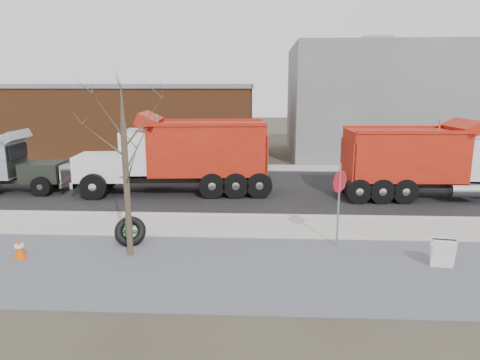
# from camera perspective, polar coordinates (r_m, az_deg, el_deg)

# --- Properties ---
(ground) EXTENTS (120.00, 120.00, 0.00)m
(ground) POSITION_cam_1_polar(r_m,az_deg,el_deg) (15.50, -0.05, -6.59)
(ground) COLOR #383328
(ground) RESTS_ON ground
(gravel_verge) EXTENTS (60.00, 5.00, 0.03)m
(gravel_verge) POSITION_cam_1_polar(r_m,az_deg,el_deg) (12.23, -0.88, -11.79)
(gravel_verge) COLOR slate
(gravel_verge) RESTS_ON ground
(sidewalk) EXTENTS (60.00, 2.50, 0.06)m
(sidewalk) POSITION_cam_1_polar(r_m,az_deg,el_deg) (15.72, -0.00, -6.19)
(sidewalk) COLOR #9E9B93
(sidewalk) RESTS_ON ground
(curb) EXTENTS (60.00, 0.15, 0.11)m
(curb) POSITION_cam_1_polar(r_m,az_deg,el_deg) (16.95, 0.21, -4.73)
(curb) COLOR #9E9B93
(curb) RESTS_ON ground
(road) EXTENTS (60.00, 9.40, 0.02)m
(road) POSITION_cam_1_polar(r_m,az_deg,el_deg) (21.55, 0.78, -1.17)
(road) COLOR black
(road) RESTS_ON ground
(far_sidewalk) EXTENTS (60.00, 2.00, 0.06)m
(far_sidewalk) POSITION_cam_1_polar(r_m,az_deg,el_deg) (27.12, 1.21, 1.65)
(far_sidewalk) COLOR #9E9B93
(far_sidewalk) RESTS_ON ground
(building_grey) EXTENTS (12.00, 10.00, 8.00)m
(building_grey) POSITION_cam_1_polar(r_m,az_deg,el_deg) (33.70, 17.27, 9.97)
(building_grey) COLOR gray
(building_grey) RESTS_ON ground
(building_brick) EXTENTS (20.20, 8.20, 5.30)m
(building_brick) POSITION_cam_1_polar(r_m,az_deg,el_deg) (33.50, -16.04, 7.72)
(building_brick) COLOR brown
(building_brick) RESTS_ON ground
(bare_tree) EXTENTS (3.20, 3.20, 5.20)m
(bare_tree) POSITION_cam_1_polar(r_m,az_deg,el_deg) (12.79, -15.16, 4.17)
(bare_tree) COLOR #382D23
(bare_tree) RESTS_ON ground
(fire_hydrant) EXTENTS (0.48, 0.47, 0.86)m
(fire_hydrant) POSITION_cam_1_polar(r_m,az_deg,el_deg) (14.37, -14.58, -6.85)
(fire_hydrant) COLOR #296D39
(fire_hydrant) RESTS_ON ground
(truck_tire) EXTENTS (1.13, 0.94, 1.00)m
(truck_tire) POSITION_cam_1_polar(r_m,az_deg,el_deg) (14.36, -14.43, -6.65)
(truck_tire) COLOR black
(truck_tire) RESTS_ON ground
(stop_sign) EXTENTS (0.52, 0.56, 2.72)m
(stop_sign) POSITION_cam_1_polar(r_m,az_deg,el_deg) (13.71, 13.09, -1.35)
(stop_sign) COLOR gray
(stop_sign) RESTS_ON ground
(sandwich_board) EXTENTS (0.67, 0.48, 0.85)m
(sandwich_board) POSITION_cam_1_polar(r_m,az_deg,el_deg) (13.41, 25.42, -8.81)
(sandwich_board) COLOR white
(sandwich_board) RESTS_ON ground
(traffic_cone_near) EXTENTS (0.34, 0.34, 0.66)m
(traffic_cone_near) POSITION_cam_1_polar(r_m,az_deg,el_deg) (14.39, -27.34, -8.10)
(traffic_cone_near) COLOR #E15207
(traffic_cone_near) RESTS_ON ground
(dump_truck_red_a) EXTENTS (8.86, 2.75, 3.56)m
(dump_truck_red_a) POSITION_cam_1_polar(r_m,az_deg,el_deg) (21.23, 23.78, 2.54)
(dump_truck_red_a) COLOR black
(dump_truck_red_a) RESTS_ON ground
(dump_truck_red_b) EXTENTS (9.24, 3.34, 3.84)m
(dump_truck_red_b) POSITION_cam_1_polar(r_m,az_deg,el_deg) (20.54, -7.69, 3.57)
(dump_truck_red_b) COLOR black
(dump_truck_red_b) RESTS_ON ground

